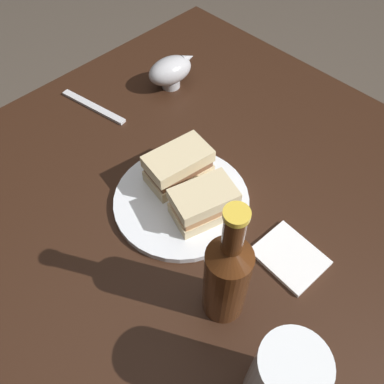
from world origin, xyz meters
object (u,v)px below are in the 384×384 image
(gravy_boat, at_px, (171,70))
(napkin, at_px, (290,257))
(sandwich_half_left, at_px, (204,203))
(fork, at_px, (93,107))
(cider_bottle, at_px, (227,276))
(pint_glass, at_px, (281,382))
(sandwich_half_right, at_px, (179,166))
(plate, at_px, (181,201))

(gravy_boat, bearing_deg, napkin, 160.37)
(sandwich_half_left, distance_m, napkin, 0.17)
(sandwich_half_left, height_order, fork, sandwich_half_left)
(sandwich_half_left, distance_m, gravy_boat, 0.38)
(cider_bottle, xyz_separation_m, napkin, (-0.03, -0.14, -0.10))
(pint_glass, bearing_deg, napkin, -59.69)
(sandwich_half_right, bearing_deg, fork, -1.53)
(sandwich_half_right, height_order, napkin, sandwich_half_right)
(cider_bottle, height_order, fork, cider_bottle)
(sandwich_half_right, relative_size, fork, 0.71)
(pint_glass, xyz_separation_m, cider_bottle, (0.14, -0.05, 0.03))
(sandwich_half_right, relative_size, cider_bottle, 0.50)
(sandwich_half_right, height_order, cider_bottle, cider_bottle)
(sandwich_half_left, distance_m, fork, 0.39)
(sandwich_half_right, xyz_separation_m, fork, (0.29, -0.01, -0.04))
(cider_bottle, xyz_separation_m, fork, (0.52, -0.13, -0.10))
(plate, height_order, napkin, plate)
(gravy_boat, distance_m, cider_bottle, 0.55)
(plate, xyz_separation_m, sandwich_half_right, (0.04, -0.03, 0.04))
(plate, distance_m, fork, 0.33)
(napkin, bearing_deg, pint_glass, 120.31)
(plate, bearing_deg, sandwich_half_right, -40.08)
(sandwich_half_right, distance_m, napkin, 0.26)
(plate, bearing_deg, gravy_boat, -39.84)
(sandwich_half_right, distance_m, gravy_boat, 0.29)
(plate, height_order, gravy_boat, gravy_boat)
(plate, xyz_separation_m, cider_bottle, (-0.19, 0.09, 0.09))
(sandwich_half_right, bearing_deg, napkin, -176.11)
(sandwich_half_right, height_order, pint_glass, pint_glass)
(plate, relative_size, sandwich_half_right, 1.96)
(cider_bottle, bearing_deg, napkin, -100.71)
(sandwich_half_right, height_order, fork, sandwich_half_right)
(napkin, bearing_deg, plate, 13.35)
(sandwich_half_left, xyz_separation_m, pint_glass, (-0.27, 0.14, 0.03))
(pint_glass, distance_m, cider_bottle, 0.15)
(napkin, distance_m, fork, 0.55)
(sandwich_half_left, height_order, sandwich_half_right, sandwich_half_right)
(sandwich_half_right, distance_m, fork, 0.30)
(plate, distance_m, cider_bottle, 0.23)
(napkin, bearing_deg, cider_bottle, 79.29)
(cider_bottle, distance_m, napkin, 0.17)
(fork, bearing_deg, napkin, -9.42)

